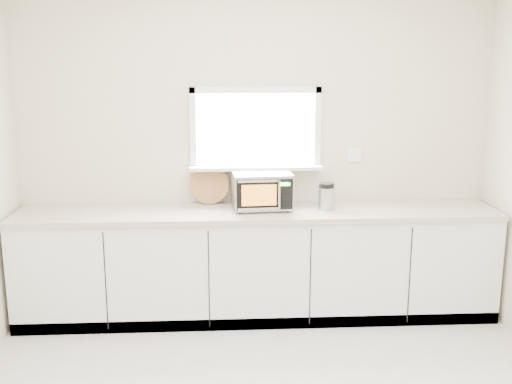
{
  "coord_description": "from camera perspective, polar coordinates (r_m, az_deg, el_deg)",
  "views": [
    {
      "loc": [
        -0.29,
        -3.04,
        2.11
      ],
      "look_at": [
        -0.02,
        1.55,
        1.1
      ],
      "focal_mm": 42.0,
      "sensor_mm": 36.0,
      "label": 1
    }
  ],
  "objects": [
    {
      "name": "knife_block",
      "position": [
        4.81,
        -1.37,
        -0.36
      ],
      "size": [
        0.13,
        0.22,
        0.31
      ],
      "rotation": [
        0.0,
        0.0,
        0.16
      ],
      "color": "#412617",
      "rests_on": "countertop"
    },
    {
      "name": "microwave",
      "position": [
        4.9,
        0.55,
        0.22
      ],
      "size": [
        0.49,
        0.4,
        0.3
      ],
      "rotation": [
        0.0,
        0.0,
        0.08
      ],
      "color": "black",
      "rests_on": "countertop"
    },
    {
      "name": "cabinets",
      "position": [
        5.03,
        0.15,
        -7.01
      ],
      "size": [
        3.92,
        0.6,
        0.88
      ],
      "primitive_type": "cube",
      "color": "silver",
      "rests_on": "ground"
    },
    {
      "name": "cutting_board",
      "position": [
        5.09,
        -4.44,
        0.7
      ],
      "size": [
        0.33,
        0.08,
        0.33
      ],
      "primitive_type": "cylinder",
      "rotation": [
        1.4,
        0.0,
        0.0
      ],
      "color": "#AC7F42",
      "rests_on": "countertop"
    },
    {
      "name": "back_wall",
      "position": [
        5.1,
        -0.04,
        3.95
      ],
      "size": [
        4.0,
        0.17,
        2.7
      ],
      "color": "beige",
      "rests_on": "ground"
    },
    {
      "name": "coffee_grinder",
      "position": [
        4.92,
        6.7,
        -0.38
      ],
      "size": [
        0.13,
        0.13,
        0.22
      ],
      "rotation": [
        0.0,
        0.0,
        -0.04
      ],
      "color": "#A8AAAF",
      "rests_on": "countertop"
    },
    {
      "name": "countertop",
      "position": [
        4.89,
        0.16,
        -1.96
      ],
      "size": [
        3.92,
        0.64,
        0.04
      ],
      "primitive_type": "cube",
      "color": "#BBAC9A",
      "rests_on": "cabinets"
    }
  ]
}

